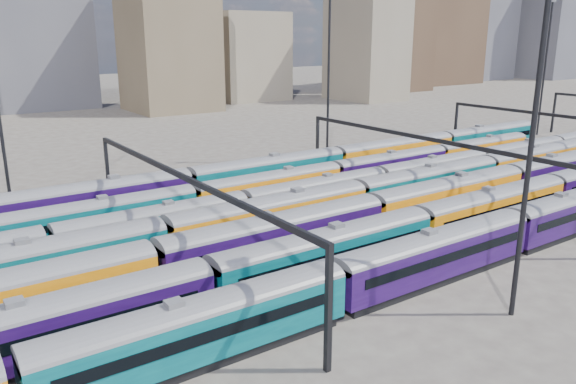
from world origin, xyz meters
TOP-DOWN VIEW (x-y plane):
  - ground at (0.00, 0.00)m, footprint 500.00×500.00m
  - rake_0 at (-5.15, -15.00)m, footprint 101.72×2.98m
  - rake_1 at (19.47, -10.00)m, footprint 125.53×3.06m
  - rake_2 at (8.33, -5.00)m, footprint 152.62×3.19m
  - rake_3 at (10.77, 0.00)m, footprint 150.65×3.15m
  - rake_4 at (7.89, 5.00)m, footprint 112.57×2.75m
  - rake_5 at (-14.20, 10.00)m, footprint 114.96×2.81m
  - rake_6 at (-1.41, 15.00)m, footprint 108.84×3.19m
  - gantry_1 at (-20.00, 0.00)m, footprint 0.35×40.35m
  - gantry_2 at (10.00, 0.00)m, footprint 0.35×40.35m
  - gantry_3 at (40.00, 0.00)m, footprint 0.35×40.35m
  - mast_2 at (-5.00, -22.00)m, footprint 1.40×0.50m
  - mast_3 at (15.00, 24.00)m, footprint 1.40×0.50m
  - mast_5 at (65.00, 20.00)m, footprint 1.40×0.50m
  - skyline at (104.75, 105.73)m, footprint 399.22×60.48m

SIDE VIEW (x-z plane):
  - ground at x=0.00m, z-range 0.00..0.00m
  - rake_4 at x=7.89m, z-range 0.12..4.73m
  - rake_5 at x=-14.20m, z-range 0.12..4.83m
  - rake_0 at x=-5.15m, z-range 0.13..5.14m
  - rake_1 at x=19.47m, z-range 0.13..5.29m
  - rake_3 at x=10.77m, z-range 0.13..5.44m
  - rake_2 at x=8.33m, z-range 0.13..5.51m
  - rake_6 at x=-1.41m, z-range 0.13..5.51m
  - gantry_1 at x=-20.00m, z-range 2.78..10.80m
  - gantry_2 at x=10.00m, z-range 2.78..10.80m
  - gantry_3 at x=40.00m, z-range 2.78..10.80m
  - mast_2 at x=-5.00m, z-range 1.17..26.77m
  - mast_3 at x=15.00m, z-range 1.17..26.77m
  - mast_5 at x=65.00m, z-range 1.17..26.77m
  - skyline at x=104.75m, z-range -4.18..45.85m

